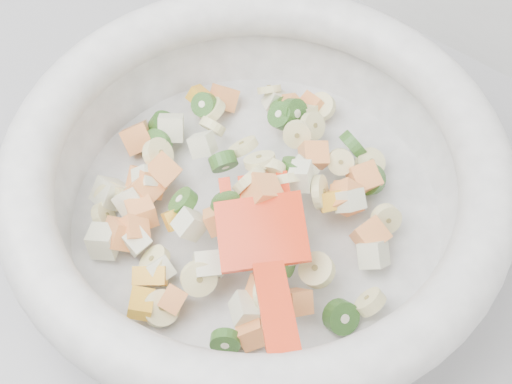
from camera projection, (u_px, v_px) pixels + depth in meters
The scene contains 1 object.
mixing_bowl at pixel (256, 184), 0.55m from camera, with size 0.41×0.40×0.12m.
Camera 1 is at (0.08, 1.19, 1.41)m, focal length 50.00 mm.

